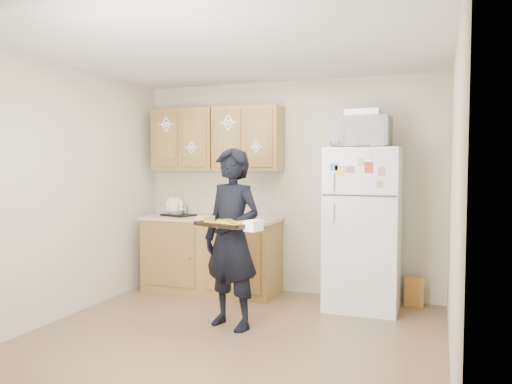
{
  "coord_description": "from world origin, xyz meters",
  "views": [
    {
      "loc": [
        1.7,
        -3.88,
        1.54
      ],
      "look_at": [
        0.1,
        0.45,
        1.27
      ],
      "focal_mm": 35.0,
      "sensor_mm": 36.0,
      "label": 1
    }
  ],
  "objects_px": {
    "refrigerator": "(363,228)",
    "person": "(232,238)",
    "microwave": "(362,132)",
    "dish_rack": "(178,210)",
    "baking_tray": "(228,224)"
  },
  "relations": [
    {
      "from": "refrigerator",
      "to": "dish_rack",
      "type": "bearing_deg",
      "value": 179.58
    },
    {
      "from": "person",
      "to": "refrigerator",
      "type": "bearing_deg",
      "value": 62.58
    },
    {
      "from": "microwave",
      "to": "baking_tray",
      "type": "bearing_deg",
      "value": -124.56
    },
    {
      "from": "refrigerator",
      "to": "baking_tray",
      "type": "relative_size",
      "value": 3.46
    },
    {
      "from": "refrigerator",
      "to": "microwave",
      "type": "height_order",
      "value": "microwave"
    },
    {
      "from": "microwave",
      "to": "dish_rack",
      "type": "distance_m",
      "value": 2.37
    },
    {
      "from": "person",
      "to": "dish_rack",
      "type": "distance_m",
      "value": 1.6
    },
    {
      "from": "baking_tray",
      "to": "refrigerator",
      "type": "bearing_deg",
      "value": 71.74
    },
    {
      "from": "microwave",
      "to": "person",
      "type": "bearing_deg",
      "value": -134.1
    },
    {
      "from": "refrigerator",
      "to": "person",
      "type": "bearing_deg",
      "value": -134.71
    },
    {
      "from": "refrigerator",
      "to": "person",
      "type": "xyz_separation_m",
      "value": [
        -1.06,
        -1.07,
        -0.01
      ]
    },
    {
      "from": "baking_tray",
      "to": "microwave",
      "type": "relative_size",
      "value": 0.84
    },
    {
      "from": "person",
      "to": "baking_tray",
      "type": "bearing_deg",
      "value": -55.41
    },
    {
      "from": "refrigerator",
      "to": "microwave",
      "type": "distance_m",
      "value": 1.01
    },
    {
      "from": "refrigerator",
      "to": "microwave",
      "type": "bearing_deg",
      "value": -114.67
    }
  ]
}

